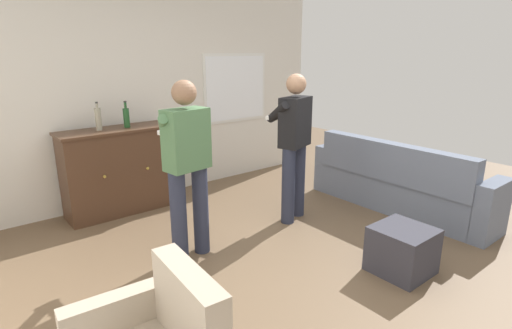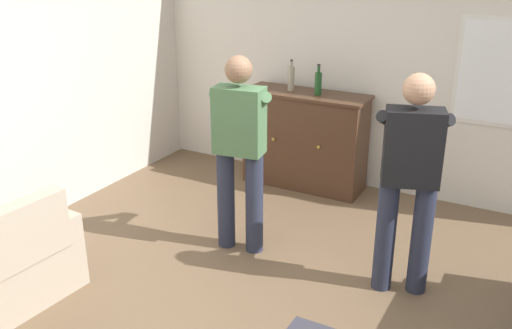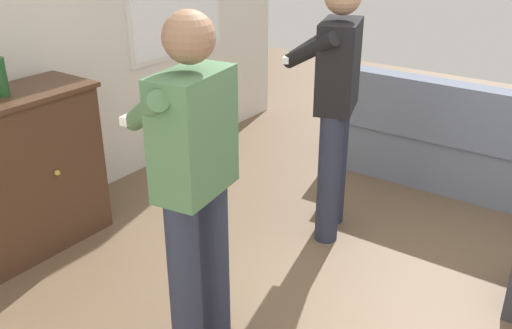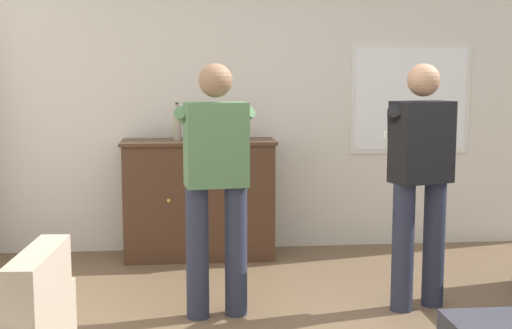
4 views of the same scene
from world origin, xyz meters
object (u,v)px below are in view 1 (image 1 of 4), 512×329
bottle_wine_green (98,119)px  bottle_liquor_amber (126,117)px  ottoman (402,250)px  sideboard_cabinet (120,171)px  person_standing_left (187,163)px  person_standing_right (294,141)px  couch (397,185)px

bottle_wine_green → bottle_liquor_amber: 0.32m
bottle_liquor_amber → ottoman: bottle_liquor_amber is taller
sideboard_cabinet → bottle_liquor_amber: (0.14, -0.02, 0.64)m
person_standing_left → person_standing_right: size_ratio=1.00×
person_standing_right → sideboard_cabinet: bearing=134.8°
bottle_liquor_amber → ottoman: 3.34m
bottle_wine_green → ottoman: bottle_wine_green is taller
sideboard_cabinet → couch: bearing=-38.5°
sideboard_cabinet → person_standing_left: size_ratio=0.79×
sideboard_cabinet → bottle_liquor_amber: bearing=-6.7°
ottoman → person_standing_right: 1.64m
bottle_liquor_amber → ottoman: bearing=-66.6°
sideboard_cabinet → bottle_liquor_amber: 0.65m
person_standing_left → couch: bearing=-13.0°
couch → ottoman: couch is taller
couch → person_standing_left: bearing=167.0°
person_standing_left → bottle_wine_green: bearing=100.0°
couch → bottle_liquor_amber: size_ratio=7.39×
bottle_wine_green → person_standing_left: (0.27, -1.53, -0.23)m
ottoman → bottle_wine_green: bearing=118.2°
person_standing_right → bottle_wine_green: bearing=137.9°
couch → person_standing_left: size_ratio=1.38×
bottle_wine_green → person_standing_left: person_standing_left is taller
bottle_wine_green → ottoman: (1.59, -2.97, -0.96)m
couch → ottoman: bearing=-145.6°
sideboard_cabinet → person_standing_right: bearing=-45.2°
sideboard_cabinet → person_standing_right: person_standing_right is taller
bottle_wine_green → person_standing_right: size_ratio=0.19×
couch → bottle_liquor_amber: bearing=140.3°
couch → bottle_wine_green: bearing=143.2°
ottoman → person_standing_left: person_standing_left is taller
couch → sideboard_cabinet: size_ratio=1.75×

